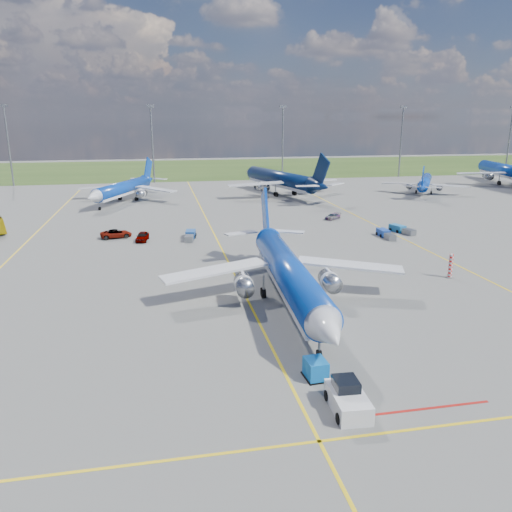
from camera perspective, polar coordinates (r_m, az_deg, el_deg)
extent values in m
plane|color=#595956|center=(49.89, 0.05, -7.04)|extent=(400.00, 400.00, 0.00)
cube|color=#2D4719|center=(196.32, -8.56, 9.82)|extent=(400.00, 80.00, 0.01)
cube|color=yellow|center=(78.10, -4.20, 1.33)|extent=(0.25, 160.00, 0.02)
cube|color=yellow|center=(32.89, 7.24, -20.26)|extent=(60.00, 0.25, 0.02)
cube|color=yellow|center=(89.83, -24.39, 1.85)|extent=(0.25, 120.00, 0.02)
cube|color=yellow|center=(95.59, 13.21, 3.60)|extent=(0.25, 120.00, 0.02)
cube|color=#A5140F|center=(37.32, 18.48, -16.26)|extent=(10.00, 0.25, 0.02)
cylinder|color=slate|center=(160.74, -26.41, 11.10)|extent=(0.50, 0.50, 22.00)
cube|color=slate|center=(160.56, -26.91, 15.10)|extent=(2.20, 0.50, 0.80)
cylinder|color=slate|center=(155.40, -11.74, 12.26)|extent=(0.50, 0.50, 22.00)
cube|color=slate|center=(155.21, -11.98, 16.43)|extent=(2.20, 0.50, 0.80)
cylinder|color=slate|center=(160.19, 3.06, 12.65)|extent=(0.50, 0.50, 22.00)
cube|color=slate|center=(160.01, 3.12, 16.69)|extent=(2.20, 0.50, 0.80)
cylinder|color=slate|center=(174.27, 16.24, 12.31)|extent=(0.50, 0.50, 22.00)
cube|color=slate|center=(174.11, 16.53, 16.01)|extent=(2.20, 0.50, 0.80)
cylinder|color=slate|center=(195.66, 26.94, 11.56)|extent=(0.50, 0.50, 22.00)
cylinder|color=red|center=(66.02, 21.34, -1.06)|extent=(0.50, 0.50, 3.00)
cube|color=silver|center=(35.67, 10.47, -16.04)|extent=(2.44, 4.33, 1.30)
cube|color=black|center=(35.70, 10.23, -14.31)|extent=(1.71, 1.89, 0.90)
cube|color=slate|center=(37.85, 9.21, -14.16)|extent=(0.39, 2.42, 0.20)
cube|color=blue|center=(39.13, 6.83, -12.68)|extent=(1.62, 1.97, 1.50)
imported|color=#999999|center=(82.12, -12.86, 2.20)|extent=(2.35, 4.47, 1.45)
imported|color=#999999|center=(85.23, -15.69, 2.47)|extent=(5.45, 3.43, 1.40)
imported|color=#999999|center=(98.29, 8.76, 4.49)|extent=(4.10, 3.62, 1.14)
cube|color=#1A409F|center=(86.05, 14.33, 2.61)|extent=(1.52, 2.76, 1.16)
cube|color=slate|center=(83.66, 15.08, 2.12)|extent=(1.30, 2.13, 0.95)
cube|color=#17458F|center=(83.14, -7.48, 2.52)|extent=(1.90, 2.96, 1.17)
cube|color=slate|center=(80.49, -7.66, 2.00)|extent=(1.59, 2.30, 0.96)
cube|color=#1B69A5|center=(90.03, 15.85, 3.07)|extent=(2.26, 3.10, 1.18)
cube|color=slate|center=(88.13, 17.09, 2.64)|extent=(1.86, 2.43, 0.96)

